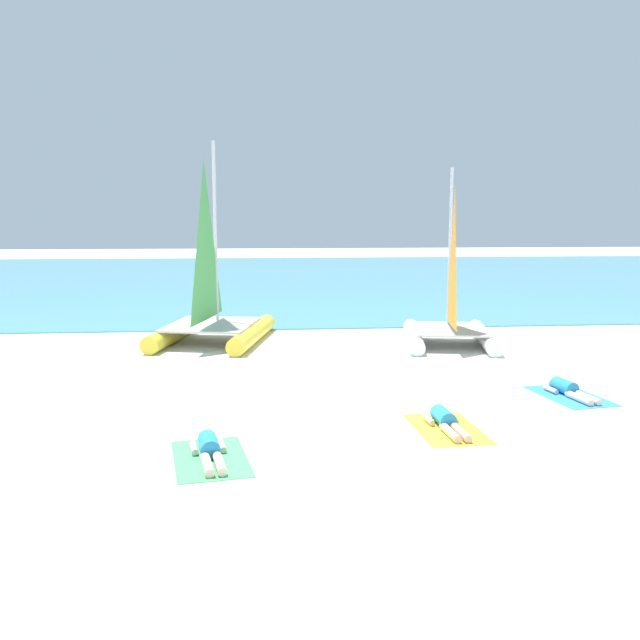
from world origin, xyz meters
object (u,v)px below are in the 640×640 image
object	(u,v)px
sailboat_yellow	(212,313)
towel_left	(210,458)
towel_middle	(447,429)
sunbather_left	(210,449)
sunbather_middle	(446,421)
sailboat_white	(450,319)
towel_right	(570,396)
sunbather_right	(568,389)

from	to	relation	value
sailboat_yellow	towel_left	xyz separation A→B (m)	(0.59, -9.97, -0.87)
sailboat_yellow	towel_middle	bearing A→B (deg)	-50.83
sailboat_yellow	towel_left	distance (m)	10.03
sunbather_left	sunbather_middle	distance (m)	4.18
sailboat_yellow	sunbather_left	size ratio (longest dim) A/B	3.75
towel_middle	towel_left	bearing A→B (deg)	-164.29
sunbather_left	sailboat_white	bearing A→B (deg)	45.26
sailboat_white	towel_middle	size ratio (longest dim) A/B	2.67
sailboat_yellow	sunbather_left	world-z (taller)	sailboat_yellow
towel_right	sunbather_left	bearing A→B (deg)	-157.21
towel_left	sunbather_right	world-z (taller)	sunbather_right
sailboat_yellow	towel_left	world-z (taller)	sailboat_yellow
towel_left	sunbather_right	xyz separation A→B (m)	(7.14, 3.14, 0.13)
towel_right	sunbather_right	world-z (taller)	sunbather_right
towel_left	sunbather_right	distance (m)	7.81
sailboat_yellow	sailboat_white	bearing A→B (deg)	3.23
towel_right	sunbather_right	distance (m)	0.14
sunbather_left	sunbather_middle	size ratio (longest dim) A/B	1.00
sunbather_middle	sunbather_left	bearing A→B (deg)	-167.18
sailboat_white	towel_middle	distance (m)	8.18
towel_middle	sunbather_middle	world-z (taller)	sunbather_middle
towel_middle	towel_right	world-z (taller)	same
sailboat_yellow	towel_middle	xyz separation A→B (m)	(4.61, -8.84, -0.87)
towel_right	sunbather_right	bearing A→B (deg)	98.97
sunbather_left	towel_right	xyz separation A→B (m)	(7.17, 3.01, -0.13)
sunbather_right	sailboat_yellow	bearing A→B (deg)	129.60
towel_left	sunbather_left	distance (m)	0.14
sailboat_yellow	sunbather_middle	distance (m)	9.94
sunbather_middle	sailboat_yellow	bearing A→B (deg)	114.82
sunbather_left	sunbather_middle	world-z (taller)	same
sailboat_yellow	towel_right	distance (m)	10.41
sunbather_middle	sunbather_right	xyz separation A→B (m)	(3.13, 1.95, 0.00)
towel_left	towel_right	world-z (taller)	same
sunbather_left	sunbather_right	world-z (taller)	same
towel_middle	sunbather_right	world-z (taller)	sunbather_right
sailboat_yellow	sunbather_left	xyz separation A→B (m)	(0.58, -9.91, -0.74)
towel_right	towel_left	bearing A→B (deg)	-156.73
sailboat_yellow	towel_right	xyz separation A→B (m)	(7.75, -6.89, -0.87)
towel_left	sailboat_white	bearing A→B (deg)	55.03
towel_middle	towel_right	size ratio (longest dim) A/B	1.00
sunbather_middle	towel_right	bearing A→B (deg)	28.03
sunbather_left	towel_right	distance (m)	7.77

